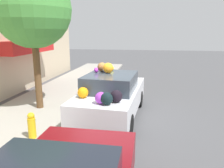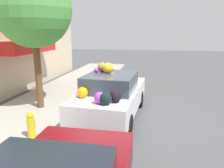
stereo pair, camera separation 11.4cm
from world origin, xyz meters
name	(u,v)px [view 1 (the left image)]	position (x,y,z in m)	size (l,w,h in m)	color
ground_plane	(111,116)	(0.00, 0.00, 0.00)	(60.00, 60.00, 0.00)	#4C4C4F
sidewalk_curb	(38,110)	(0.00, 2.70, 0.05)	(24.00, 3.20, 0.11)	#9E998E
street_tree	(32,10)	(0.16, 2.69, 3.55)	(2.61, 2.61, 4.77)	brown
fire_hydrant	(32,125)	(-2.11, 1.72, 0.45)	(0.20, 0.20, 0.70)	gold
art_car	(112,94)	(-0.04, -0.03, 0.79)	(4.19, 2.00, 1.84)	silver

